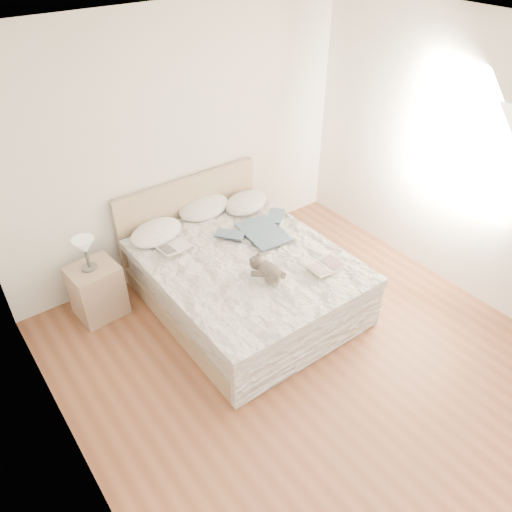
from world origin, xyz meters
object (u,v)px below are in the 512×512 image
Objects in this scene: childrens_book at (325,267)px; teddy_bear at (269,276)px; nightstand at (97,291)px; photo_book at (174,248)px; table_lamp at (85,248)px; bed at (242,277)px.

teddy_bear is (-0.52, 0.19, 0.02)m from childrens_book.
nightstand is 0.87m from photo_book.
table_lamp is (-0.01, 0.01, 0.52)m from nightstand.
nightstand is 1.74m from teddy_bear.
bed is at bearing -29.36° from nightstand.
table_lamp reaches higher than photo_book.
childrens_book is at bearing -36.71° from teddy_bear.
childrens_book reaches higher than nightstand.
teddy_bear is at bearing -94.34° from bed.
photo_book is at bearing 133.58° from childrens_book.
teddy_bear reaches higher than photo_book.
table_lamp is at bearing 119.12° from teddy_bear.
bed reaches higher than teddy_bear.
bed is 1.43m from nightstand.
childrens_book is at bearing -54.49° from bed.
bed is 6.86× the size of teddy_bear.
table_lamp is 0.98× the size of childrens_book.
bed reaches higher than photo_book.
photo_book is at bearing 100.10° from teddy_bear.
childrens_book is at bearing -38.53° from nightstand.
table_lamp is at bearing 150.51° from bed.
photo_book is 0.99× the size of teddy_bear.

